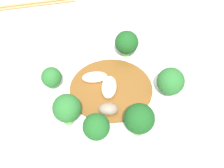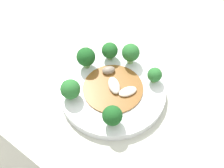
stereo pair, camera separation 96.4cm
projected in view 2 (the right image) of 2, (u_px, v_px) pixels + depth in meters
name	position (u px, v px, depth m)	size (l,w,h in m)	color
table	(120.00, 141.00, 1.22)	(1.12, 0.67, 0.74)	#B7BCAD
plate	(112.00, 91.00, 0.89)	(0.30, 0.30, 0.02)	silver
broccoli_northeast	(70.00, 89.00, 0.84)	(0.06, 0.06, 0.06)	#7AAD5B
broccoli_northwest	(112.00, 116.00, 0.79)	(0.05, 0.05, 0.06)	#89B76B
broccoli_east	(86.00, 57.00, 0.90)	(0.06, 0.06, 0.07)	#70A356
broccoli_southwest	(155.00, 75.00, 0.88)	(0.04, 0.04, 0.05)	#70A356
broccoli_south	(131.00, 53.00, 0.91)	(0.05, 0.05, 0.07)	#70A356
broccoli_southeast	(110.00, 51.00, 0.93)	(0.05, 0.05, 0.06)	#70A356
stirfry_center	(114.00, 86.00, 0.88)	(0.17, 0.17, 0.02)	brown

